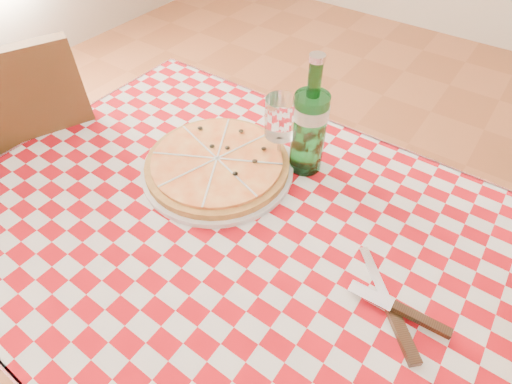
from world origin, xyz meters
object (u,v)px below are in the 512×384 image
(wine_glass, at_px, (280,133))
(pizza_plate, at_px, (217,163))
(water_bottle, at_px, (310,117))
(chair_far, at_px, (30,171))
(dining_table, at_px, (248,260))

(wine_glass, bearing_deg, pizza_plate, -134.29)
(water_bottle, bearing_deg, chair_far, -157.22)
(pizza_plate, distance_m, water_bottle, 0.24)
(water_bottle, bearing_deg, dining_table, -88.08)
(dining_table, xyz_separation_m, pizza_plate, (-0.17, 0.11, 0.12))
(chair_far, xyz_separation_m, water_bottle, (0.78, 0.33, 0.34))
(dining_table, relative_size, wine_glass, 6.57)
(dining_table, height_order, water_bottle, water_bottle)
(pizza_plate, bearing_deg, wine_glass, 45.71)
(chair_far, bearing_deg, wine_glass, -134.84)
(chair_far, bearing_deg, pizza_plate, -140.06)
(pizza_plate, relative_size, wine_glass, 1.99)
(pizza_plate, xyz_separation_m, water_bottle, (0.16, 0.14, 0.12))
(chair_far, bearing_deg, dining_table, -151.65)
(water_bottle, xyz_separation_m, wine_glass, (-0.06, -0.03, -0.05))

